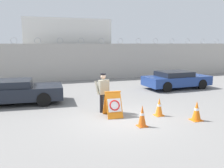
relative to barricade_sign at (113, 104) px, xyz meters
name	(u,v)px	position (x,y,z in m)	size (l,w,h in m)	color
ground_plane	(122,120)	(0.18, -0.55, -0.52)	(90.00, 90.00, 0.00)	gray
perimeter_wall	(71,62)	(0.18, 10.60, 0.96)	(36.00, 0.30, 3.39)	#ADA8A0
building_block	(63,48)	(0.26, 15.38, 2.00)	(7.35, 7.44, 5.03)	silver
barricade_sign	(113,104)	(0.00, 0.00, 0.00)	(0.68, 0.90, 1.04)	orange
security_guard	(103,91)	(-0.19, 0.75, 0.42)	(0.65, 0.36, 1.70)	black
traffic_cone_near	(159,107)	(1.83, -0.51, -0.14)	(0.37, 0.37, 0.76)	orange
traffic_cone_mid	(142,116)	(0.57, -1.51, -0.13)	(0.34, 0.34, 0.79)	orange
traffic_cone_far	(197,111)	(2.88, -1.56, -0.14)	(0.41, 0.41, 0.77)	orange
parked_car_front_coupe	(12,92)	(-4.01, 3.65, 0.11)	(4.94, 2.34, 1.19)	black
parked_car_far_side	(176,79)	(6.08, 4.71, 0.08)	(4.43, 2.13, 1.15)	black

